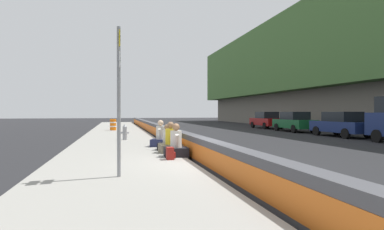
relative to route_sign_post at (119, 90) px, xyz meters
The scene contains 14 objects.
ground_plane 3.79m from the route_sign_post, 61.29° to the right, with size 160.00×160.00×0.00m, color #232326.
sidewalk_strip 2.60m from the route_sign_post, ahead, with size 80.00×4.40×0.14m, color gray.
jersey_barrier 3.56m from the route_sign_post, 61.26° to the right, with size 76.00×0.45×0.85m.
route_sign_post is the anchor object (origin of this frame).
fire_hydrant 10.32m from the route_sign_post, ahead, with size 0.26×0.46×0.88m.
seated_person_foreground 4.03m from the route_sign_post, 32.72° to the right, with size 0.76×0.87×1.16m.
seated_person_middle 4.90m from the route_sign_post, 25.31° to the right, with size 0.77×0.89×1.18m.
seated_person_rear 5.72m from the route_sign_post, 21.27° to the right, with size 0.82×0.90×1.05m.
seated_person_far 6.90m from the route_sign_post, 16.45° to the right, with size 0.94×1.03×1.19m.
backpack 3.47m from the route_sign_post, 34.59° to the right, with size 0.32×0.28×0.40m.
construction_barrel 19.83m from the route_sign_post, ahead, with size 0.54×0.54×0.95m.
parked_car_third 18.33m from the route_sign_post, 54.39° to the right, with size 4.53×2.02×1.71m.
parked_car_fourth 22.02m from the route_sign_post, 42.19° to the right, with size 4.54×2.03×1.71m.
parked_car_midline 26.53m from the route_sign_post, 34.45° to the right, with size 4.53×2.00×1.71m.
Camera 1 is at (-9.22, 2.78, 1.70)m, focal length 29.41 mm.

